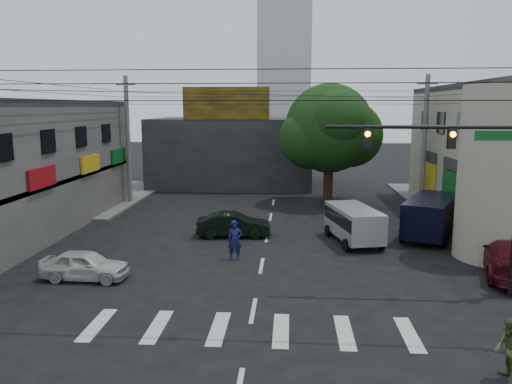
# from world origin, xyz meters

# --- Properties ---
(ground) EXTENTS (160.00, 160.00, 0.00)m
(ground) POSITION_xyz_m (0.00, 0.00, 0.00)
(ground) COLOR black
(ground) RESTS_ON ground
(sidewalk_far_left) EXTENTS (16.00, 16.00, 0.15)m
(sidewalk_far_left) POSITION_xyz_m (-18.00, 18.00, 0.07)
(sidewalk_far_left) COLOR #514F4C
(sidewalk_far_left) RESTS_ON ground
(corner_column) EXTENTS (4.00, 4.00, 8.00)m
(corner_column) POSITION_xyz_m (11.00, 4.00, 4.00)
(corner_column) COLOR gray
(corner_column) RESTS_ON ground
(building_far) EXTENTS (14.00, 10.00, 6.00)m
(building_far) POSITION_xyz_m (-4.00, 26.00, 3.00)
(building_far) COLOR #232326
(building_far) RESTS_ON ground
(billboard) EXTENTS (7.00, 0.30, 2.60)m
(billboard) POSITION_xyz_m (-4.00, 21.10, 7.30)
(billboard) COLOR olive
(billboard) RESTS_ON building_far
(tower_distant) EXTENTS (9.00, 9.00, 44.00)m
(tower_distant) POSITION_xyz_m (0.00, 70.00, 22.00)
(tower_distant) COLOR silver
(tower_distant) RESTS_ON ground
(street_tree) EXTENTS (6.40, 6.40, 8.70)m
(street_tree) POSITION_xyz_m (4.00, 17.00, 5.47)
(street_tree) COLOR black
(street_tree) RESTS_ON ground
(traffic_gantry) EXTENTS (7.10, 0.35, 7.20)m
(traffic_gantry) POSITION_xyz_m (7.82, -1.00, 4.83)
(traffic_gantry) COLOR black
(traffic_gantry) RESTS_ON ground
(utility_pole_far_left) EXTENTS (0.32, 0.32, 9.20)m
(utility_pole_far_left) POSITION_xyz_m (-10.50, 16.00, 4.60)
(utility_pole_far_left) COLOR #59595B
(utility_pole_far_left) RESTS_ON ground
(utility_pole_far_right) EXTENTS (0.32, 0.32, 9.20)m
(utility_pole_far_right) POSITION_xyz_m (10.50, 16.00, 4.60)
(utility_pole_far_right) COLOR #59595B
(utility_pole_far_right) RESTS_ON ground
(dark_sedan) EXTENTS (2.05, 4.23, 1.32)m
(dark_sedan) POSITION_xyz_m (-1.82, 6.97, 0.66)
(dark_sedan) COLOR black
(dark_sedan) RESTS_ON ground
(white_compact) EXTENTS (1.68, 3.68, 1.22)m
(white_compact) POSITION_xyz_m (-7.14, -0.28, 0.61)
(white_compact) COLOR beige
(white_compact) RESTS_ON ground
(maroon_sedan) EXTENTS (4.82, 6.39, 1.54)m
(maroon_sedan) POSITION_xyz_m (10.50, 1.33, 0.77)
(maroon_sedan) COLOR #460A14
(maroon_sedan) RESTS_ON ground
(silver_minivan) EXTENTS (5.15, 3.77, 1.86)m
(silver_minivan) POSITION_xyz_m (4.56, 6.15, 0.93)
(silver_minivan) COLOR #A4A7AC
(silver_minivan) RESTS_ON ground
(navy_van) EXTENTS (7.01, 6.20, 2.17)m
(navy_van) POSITION_xyz_m (8.83, 7.55, 1.09)
(navy_van) COLOR black
(navy_van) RESTS_ON ground
(traffic_officer) EXTENTS (0.85, 0.71, 1.85)m
(traffic_officer) POSITION_xyz_m (-1.28, 2.81, 0.93)
(traffic_officer) COLOR #141547
(traffic_officer) RESTS_ON ground
(pedestrian_olive) EXTENTS (0.85, 0.67, 1.71)m
(pedestrian_olive) POSITION_xyz_m (6.89, -7.08, 0.85)
(pedestrian_olive) COLOR #424B23
(pedestrian_olive) RESTS_ON ground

